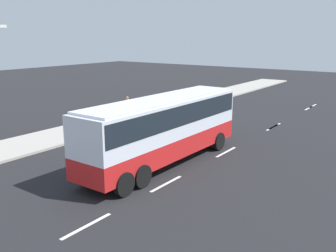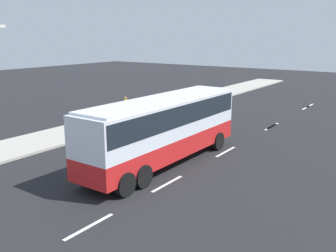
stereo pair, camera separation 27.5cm
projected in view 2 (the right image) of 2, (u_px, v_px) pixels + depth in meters
ground_plane at (171, 153)px, 22.36m from camera, size 120.00×120.00×0.00m
sidewalk_curb at (74, 132)px, 27.08m from camera, size 80.00×4.00×0.15m
lane_centreline at (241, 143)px, 24.42m from camera, size 38.56×0.16×0.01m
coach_bus at (164, 124)px, 20.04m from camera, size 11.31×2.69×3.66m
pedestrian_near_curb at (126, 105)px, 31.47m from camera, size 0.32×0.32×1.75m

